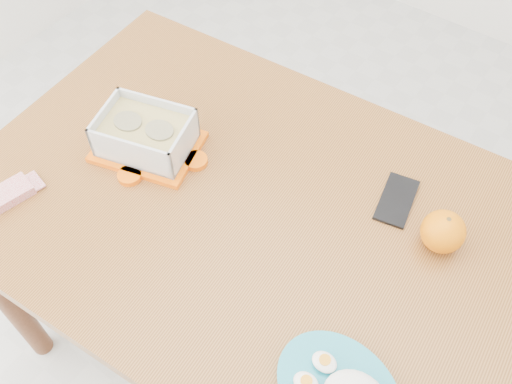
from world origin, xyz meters
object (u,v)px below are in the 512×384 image
Objects in this scene: orange_fruit at (443,232)px; smartphone at (397,200)px; dining_table at (256,233)px; food_container at (145,135)px.

orange_fruit reaches higher than smartphone.
dining_table is at bearing -157.22° from orange_fruit.
food_container is 0.66m from orange_fruit.
food_container reaches higher than dining_table.
orange_fruit is (0.35, 0.15, 0.14)m from dining_table.
food_container is at bearing -166.70° from orange_fruit.
dining_table is 0.31m from smartphone.
smartphone is (0.23, 0.19, 0.10)m from dining_table.
dining_table is 0.40m from orange_fruit.
food_container is at bearing -170.72° from smartphone.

